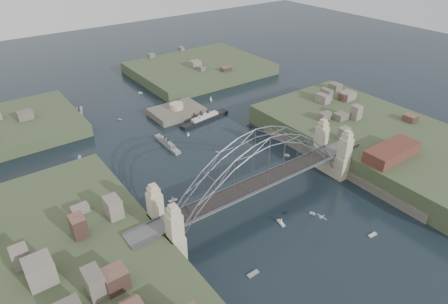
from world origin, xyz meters
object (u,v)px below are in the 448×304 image
at_px(wharf_shed, 392,152).
at_px(naval_cruiser_far, 80,115).
at_px(bridge, 261,171).
at_px(fort_island, 177,115).
at_px(ocean_liner, 205,119).
at_px(naval_cruiser_near, 167,144).

bearing_deg(wharf_shed, naval_cruiser_far, 122.42).
bearing_deg(bridge, wharf_shed, -17.65).
xyz_separation_m(bridge, fort_island, (12.00, 70.00, -12.66)).
height_order(naval_cruiser_far, ocean_liner, naval_cruiser_far).
bearing_deg(naval_cruiser_near, naval_cruiser_far, 112.97).
bearing_deg(fort_island, bridge, -99.73).
bearing_deg(wharf_shed, ocean_liner, 109.42).
bearing_deg(fort_island, wharf_shed, -69.15).
bearing_deg(naval_cruiser_far, fort_island, -32.29).
bearing_deg(ocean_liner, wharf_shed, -70.58).
height_order(fort_island, ocean_liner, ocean_liner).
height_order(wharf_shed, naval_cruiser_far, wharf_shed).
relative_size(wharf_shed, naval_cruiser_far, 1.11).
height_order(wharf_shed, ocean_liner, wharf_shed).
bearing_deg(ocean_liner, naval_cruiser_near, -158.24).
distance_m(bridge, naval_cruiser_near, 49.89).
bearing_deg(naval_cruiser_near, bridge, -84.19).
bearing_deg(fort_island, ocean_liner, -61.34).
xyz_separation_m(fort_island, naval_cruiser_near, (-16.91, -21.71, 1.14)).
relative_size(bridge, ocean_liner, 3.40).
bearing_deg(bridge, naval_cruiser_far, 104.35).
height_order(bridge, naval_cruiser_near, bridge).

